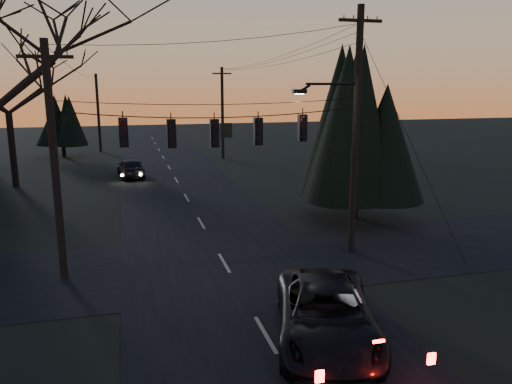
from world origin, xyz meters
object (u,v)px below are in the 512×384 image
object	(u,v)px
utility_pole_right	(351,252)
sedan_oncoming_a	(131,168)
utility_pole_left	(65,278)
evergreen_right	(358,128)
utility_pole_far_r	(223,158)
utility_pole_far_l	(101,152)
suv_near	(326,315)

from	to	relation	value
utility_pole_right	sedan_oncoming_a	xyz separation A→B (m)	(-8.70, 20.05, 0.74)
utility_pole_left	evergreen_right	bearing A→B (deg)	19.67
utility_pole_far_r	utility_pole_left	bearing A→B (deg)	-112.33
utility_pole_far_l	sedan_oncoming_a	distance (m)	16.21
utility_pole_far_r	utility_pole_far_l	bearing A→B (deg)	145.18
utility_pole_far_l	utility_pole_right	bearing A→B (deg)	-72.28
sedan_oncoming_a	utility_pole_right	bearing A→B (deg)	107.56
evergreen_right	suv_near	size ratio (longest dim) A/B	1.47
evergreen_right	suv_near	xyz separation A→B (m)	(-6.58, -11.81, -3.99)
utility_pole_far_l	utility_pole_left	bearing A→B (deg)	-90.00
utility_pole_far_r	suv_near	world-z (taller)	utility_pole_far_r
utility_pole_right	utility_pole_far_r	bearing A→B (deg)	90.00
utility_pole_right	utility_pole_left	size ratio (longest dim) A/B	1.18
evergreen_right	utility_pole_far_r	bearing A→B (deg)	96.45
utility_pole_right	evergreen_right	world-z (taller)	evergreen_right
utility_pole_right	sedan_oncoming_a	world-z (taller)	utility_pole_right
utility_pole_left	utility_pole_far_l	distance (m)	36.00
evergreen_right	suv_near	bearing A→B (deg)	-119.12
utility_pole_left	suv_near	world-z (taller)	utility_pole_left
utility_pole_right	suv_near	xyz separation A→B (m)	(-3.98, -6.77, 0.79)
utility_pole_left	utility_pole_far_r	distance (m)	30.27
utility_pole_right	utility_pole_far_l	bearing A→B (deg)	107.72
utility_pole_right	suv_near	bearing A→B (deg)	-120.47
utility_pole_far_r	utility_pole_far_l	world-z (taller)	utility_pole_far_r
utility_pole_left	utility_pole_far_l	bearing A→B (deg)	90.00
utility_pole_left	utility_pole_far_l	world-z (taller)	utility_pole_left
utility_pole_far_l	suv_near	xyz separation A→B (m)	(7.52, -42.77, 0.79)
utility_pole_left	suv_near	size ratio (longest dim) A/B	1.49
utility_pole_left	utility_pole_right	bearing A→B (deg)	0.00
evergreen_right	sedan_oncoming_a	bearing A→B (deg)	126.97
utility_pole_right	utility_pole_far_l	distance (m)	37.79
evergreen_right	sedan_oncoming_a	world-z (taller)	evergreen_right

